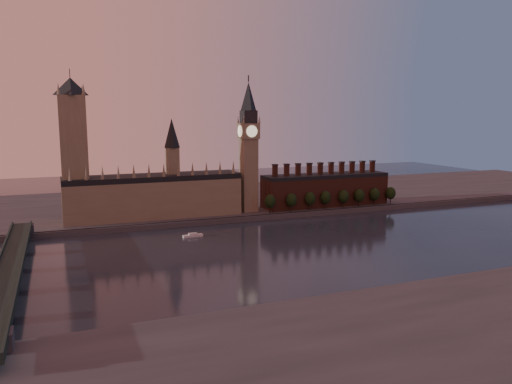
% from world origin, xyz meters
% --- Properties ---
extents(ground, '(900.00, 900.00, 0.00)m').
position_xyz_m(ground, '(0.00, 0.00, 0.00)').
color(ground, black).
rests_on(ground, ground).
extents(north_bank, '(900.00, 182.00, 4.00)m').
position_xyz_m(north_bank, '(0.00, 178.04, 2.00)').
color(north_bank, '#4A494E').
rests_on(north_bank, ground).
extents(palace_of_westminster, '(130.00, 30.30, 74.00)m').
position_xyz_m(palace_of_westminster, '(-64.41, 114.91, 21.63)').
color(palace_of_westminster, '#7E7459').
rests_on(palace_of_westminster, north_bank).
extents(victoria_tower, '(24.00, 24.00, 108.00)m').
position_xyz_m(victoria_tower, '(-120.00, 115.00, 59.09)').
color(victoria_tower, '#7E7459').
rests_on(victoria_tower, north_bank).
extents(big_ben, '(15.00, 15.00, 107.00)m').
position_xyz_m(big_ben, '(10.00, 110.00, 56.83)').
color(big_ben, '#7E7459').
rests_on(big_ben, north_bank).
extents(chimney_block, '(110.00, 25.00, 37.00)m').
position_xyz_m(chimney_block, '(80.00, 110.00, 17.82)').
color(chimney_block, '#552C20').
rests_on(chimney_block, north_bank).
extents(embankment_tree_0, '(8.60, 8.60, 14.88)m').
position_xyz_m(embankment_tree_0, '(22.08, 94.83, 13.47)').
color(embankment_tree_0, black).
rests_on(embankment_tree_0, north_bank).
extents(embankment_tree_1, '(8.60, 8.60, 14.88)m').
position_xyz_m(embankment_tree_1, '(40.45, 94.36, 13.47)').
color(embankment_tree_1, black).
rests_on(embankment_tree_1, north_bank).
extents(embankment_tree_2, '(8.60, 8.60, 14.88)m').
position_xyz_m(embankment_tree_2, '(57.55, 95.04, 13.47)').
color(embankment_tree_2, black).
rests_on(embankment_tree_2, north_bank).
extents(embankment_tree_3, '(8.60, 8.60, 14.88)m').
position_xyz_m(embankment_tree_3, '(71.91, 95.14, 13.47)').
color(embankment_tree_3, black).
rests_on(embankment_tree_3, north_bank).
extents(embankment_tree_4, '(8.60, 8.60, 14.88)m').
position_xyz_m(embankment_tree_4, '(88.52, 93.98, 13.47)').
color(embankment_tree_4, black).
rests_on(embankment_tree_4, north_bank).
extents(embankment_tree_5, '(8.60, 8.60, 14.88)m').
position_xyz_m(embankment_tree_5, '(103.52, 93.59, 13.47)').
color(embankment_tree_5, black).
rests_on(embankment_tree_5, north_bank).
extents(embankment_tree_6, '(8.60, 8.60, 14.88)m').
position_xyz_m(embankment_tree_6, '(119.64, 94.64, 13.47)').
color(embankment_tree_6, black).
rests_on(embankment_tree_6, north_bank).
extents(embankment_tree_7, '(8.60, 8.60, 14.88)m').
position_xyz_m(embankment_tree_7, '(135.89, 94.20, 13.47)').
color(embankment_tree_7, black).
rests_on(embankment_tree_7, north_bank).
extents(westminster_bridge, '(14.00, 200.00, 11.55)m').
position_xyz_m(westminster_bridge, '(-155.00, -2.70, 7.44)').
color(westminster_bridge, '#1C2C27').
rests_on(westminster_bridge, ground).
extents(river_boat, '(13.41, 4.40, 2.65)m').
position_xyz_m(river_boat, '(-50.21, 57.11, 1.01)').
color(river_boat, silver).
rests_on(river_boat, ground).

